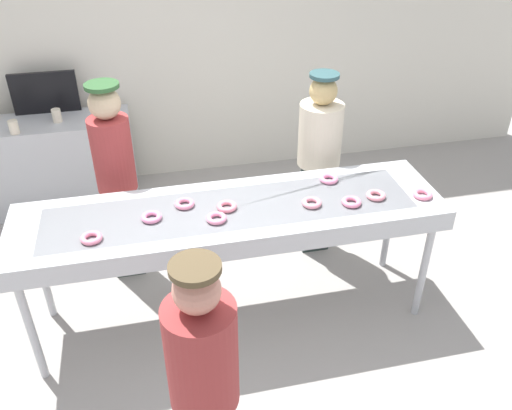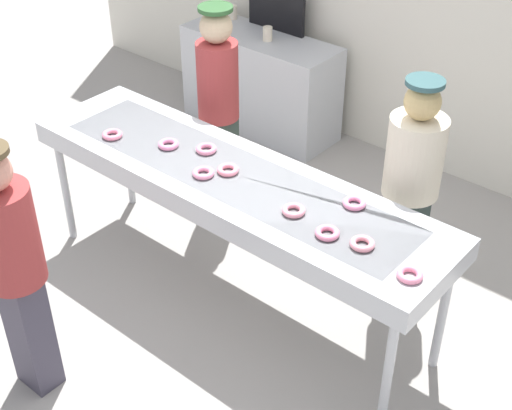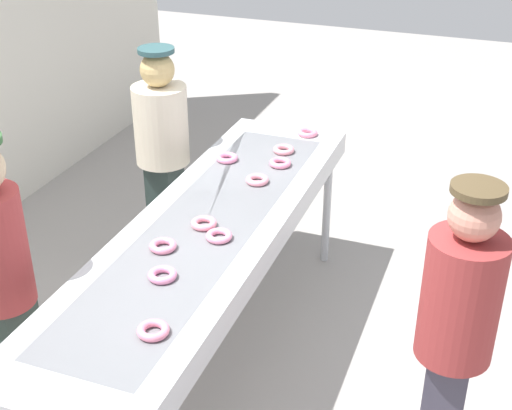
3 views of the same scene
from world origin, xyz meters
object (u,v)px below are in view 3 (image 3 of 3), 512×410
(strawberry_donut_0, at_px, (153,330))
(worker_assistant, at_px, (1,282))
(strawberry_donut_2, at_px, (219,236))
(customer_waiting, at_px, (455,333))
(strawberry_donut_4, at_px, (284,150))
(strawberry_donut_3, at_px, (280,163))
(strawberry_donut_1, at_px, (227,158))
(strawberry_donut_8, at_px, (308,133))
(strawberry_donut_5, at_px, (162,275))
(worker_baker, at_px, (163,151))
(strawberry_donut_6, at_px, (204,223))
(strawberry_donut_7, at_px, (257,180))
(strawberry_donut_9, at_px, (163,246))
(fryer_conveyor, at_px, (207,236))

(strawberry_donut_0, distance_m, worker_assistant, 0.90)
(strawberry_donut_2, distance_m, customer_waiting, 1.24)
(strawberry_donut_4, bearing_deg, strawberry_donut_3, -167.76)
(strawberry_donut_1, distance_m, strawberry_donut_8, 0.67)
(strawberry_donut_5, bearing_deg, worker_baker, 27.19)
(strawberry_donut_4, relative_size, strawberry_donut_6, 1.00)
(strawberry_donut_1, xyz_separation_m, strawberry_donut_6, (-0.80, -0.20, 0.00))
(customer_waiting, bearing_deg, worker_baker, 72.58)
(strawberry_donut_8, xyz_separation_m, worker_baker, (-0.48, 0.85, -0.07))
(strawberry_donut_6, xyz_separation_m, strawberry_donut_8, (1.37, -0.15, 0.00))
(customer_waiting, bearing_deg, strawberry_donut_0, 128.69)
(strawberry_donut_0, distance_m, strawberry_donut_2, 0.80)
(strawberry_donut_7, bearing_deg, worker_assistant, 148.70)
(strawberry_donut_0, relative_size, strawberry_donut_2, 1.00)
(worker_baker, bearing_deg, strawberry_donut_6, 36.21)
(customer_waiting, bearing_deg, strawberry_donut_2, 91.92)
(strawberry_donut_1, bearing_deg, strawberry_donut_3, -82.01)
(strawberry_donut_7, relative_size, customer_waiting, 0.08)
(strawberry_donut_9, bearing_deg, strawberry_donut_3, -11.59)
(strawberry_donut_4, relative_size, customer_waiting, 0.08)
(customer_waiting, bearing_deg, worker_assistant, 114.73)
(strawberry_donut_9, height_order, customer_waiting, customer_waiting)
(strawberry_donut_0, distance_m, strawberry_donut_6, 0.90)
(strawberry_donut_2, height_order, worker_assistant, worker_assistant)
(strawberry_donut_2, relative_size, strawberry_donut_6, 1.00)
(fryer_conveyor, xyz_separation_m, strawberry_donut_5, (-0.54, -0.02, 0.09))
(strawberry_donut_3, relative_size, strawberry_donut_4, 1.00)
(strawberry_donut_0, relative_size, worker_assistant, 0.08)
(strawberry_donut_2, distance_m, strawberry_donut_9, 0.29)
(strawberry_donut_5, bearing_deg, strawberry_donut_7, -3.44)
(strawberry_donut_0, xyz_separation_m, strawberry_donut_3, (1.73, 0.04, 0.00))
(fryer_conveyor, distance_m, strawberry_donut_8, 1.36)
(strawberry_donut_0, relative_size, strawberry_donut_4, 1.00)
(strawberry_donut_3, distance_m, strawberry_donut_8, 0.52)
(strawberry_donut_2, bearing_deg, strawberry_donut_3, -0.50)
(worker_assistant, xyz_separation_m, customer_waiting, (0.39, -2.05, -0.02))
(strawberry_donut_1, bearing_deg, strawberry_donut_2, -159.89)
(strawberry_donut_3, xyz_separation_m, strawberry_donut_6, (-0.85, 0.13, 0.00))
(fryer_conveyor, bearing_deg, worker_baker, 39.04)
(strawberry_donut_5, height_order, worker_assistant, worker_assistant)
(strawberry_donut_1, xyz_separation_m, strawberry_donut_4, (0.25, -0.29, 0.00))
(fryer_conveyor, relative_size, strawberry_donut_9, 21.69)
(strawberry_donut_4, height_order, strawberry_donut_8, same)
(strawberry_donut_7, height_order, worker_baker, worker_baker)
(strawberry_donut_8, bearing_deg, worker_assistant, 157.65)
(strawberry_donut_2, distance_m, strawberry_donut_7, 0.67)
(strawberry_donut_2, relative_size, strawberry_donut_5, 1.00)
(strawberry_donut_9, xyz_separation_m, worker_assistant, (-0.46, 0.62, -0.07))
(strawberry_donut_3, bearing_deg, worker_baker, 86.92)
(strawberry_donut_1, height_order, strawberry_donut_2, same)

